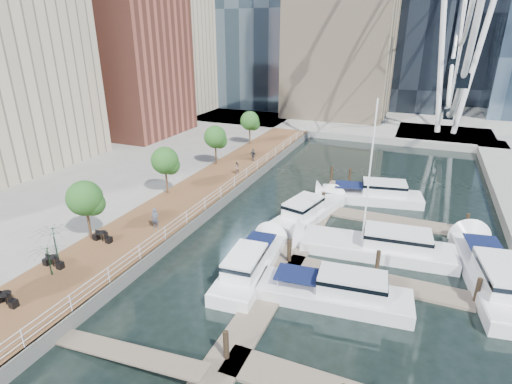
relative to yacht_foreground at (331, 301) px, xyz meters
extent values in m
plane|color=black|center=(-6.82, -4.79, 0.00)|extent=(520.00, 520.00, 0.00)
cube|color=brown|center=(-15.82, 10.21, 0.50)|extent=(6.00, 60.00, 1.00)
cube|color=#595954|center=(-12.82, 10.21, 0.50)|extent=(0.25, 60.00, 1.00)
cube|color=gray|center=(-42.82, 10.21, 0.50)|extent=(48.00, 90.00, 1.00)
cube|color=gray|center=(-6.82, 97.21, 0.50)|extent=(200.00, 114.00, 1.00)
cube|color=gray|center=(7.18, 47.21, 0.50)|extent=(14.00, 12.00, 1.00)
cube|color=#6D6051|center=(-3.82, 5.21, 0.10)|extent=(2.00, 32.00, 0.20)
cube|color=#6D6051|center=(2.18, 3.21, 0.10)|extent=(12.00, 2.00, 0.20)
cube|color=#6D6051|center=(2.18, 13.21, 0.10)|extent=(12.00, 2.00, 0.20)
cube|color=brown|center=(-36.82, 29.21, 11.00)|extent=(12.00, 14.00, 20.00)
cube|color=#BCAD8E|center=(-42.82, 45.21, 15.00)|extent=(14.00, 16.00, 28.00)
cylinder|color=white|center=(4.68, 47.21, 14.00)|extent=(0.80, 0.80, 26.00)
cylinder|color=white|center=(9.68, 47.21, 14.00)|extent=(0.80, 0.80, 26.00)
cylinder|color=#3F2B1C|center=(-18.22, -0.79, 2.20)|extent=(0.20, 0.20, 2.40)
sphere|color=#265B1E|center=(-18.22, -0.79, 4.30)|extent=(2.60, 2.60, 2.60)
cylinder|color=#3F2B1C|center=(-18.22, 9.21, 2.20)|extent=(0.20, 0.20, 2.40)
sphere|color=#265B1E|center=(-18.22, 9.21, 4.30)|extent=(2.60, 2.60, 2.60)
cylinder|color=#3F2B1C|center=(-18.22, 19.21, 2.20)|extent=(0.20, 0.20, 2.40)
sphere|color=#265B1E|center=(-18.22, 19.21, 4.30)|extent=(2.60, 2.60, 2.60)
cylinder|color=#3F2B1C|center=(-18.22, 29.21, 2.20)|extent=(0.20, 0.20, 2.40)
sphere|color=#265B1E|center=(-18.22, 29.21, 4.30)|extent=(2.60, 2.60, 2.60)
imported|color=#434859|center=(-14.73, 2.51, 1.86)|extent=(0.70, 0.53, 1.72)
imported|color=#7F6257|center=(-14.47, 16.97, 1.74)|extent=(0.89, 0.91, 1.47)
imported|color=#31363E|center=(-14.71, 22.15, 1.75)|extent=(0.96, 0.67, 1.51)
imported|color=#103D17|center=(-16.92, -5.59, 2.03)|extent=(2.91, 2.93, 2.06)
imported|color=#103D23|center=(-18.05, -4.05, 2.26)|extent=(3.17, 3.22, 2.53)
camera|label=1|loc=(3.60, -20.64, 15.41)|focal=28.00mm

